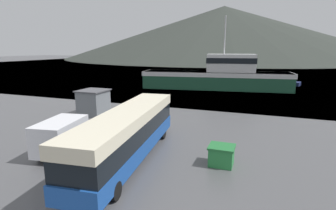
{
  "coord_description": "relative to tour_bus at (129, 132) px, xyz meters",
  "views": [
    {
      "loc": [
        6.45,
        -3.67,
        6.86
      ],
      "look_at": [
        -1.27,
        17.27,
        2.0
      ],
      "focal_mm": 28.0,
      "sensor_mm": 36.0,
      "label": 1
    }
  ],
  "objects": [
    {
      "name": "mooring_bollard",
      "position": [
        -6.11,
        13.67,
        -1.35
      ],
      "size": [
        0.45,
        0.45,
        0.81
      ],
      "color": "black",
      "rests_on": "ground"
    },
    {
      "name": "hill_backdrop",
      "position": [
        -23.16,
        188.48,
        16.56
      ],
      "size": [
        223.37,
        223.37,
        36.7
      ],
      "primitive_type": "cone",
      "color": "#2D332D",
      "rests_on": "ground"
    },
    {
      "name": "storage_bin",
      "position": [
        5.54,
        1.23,
        -1.17
      ],
      "size": [
        1.51,
        1.38,
        1.2
      ],
      "color": "#287F3D",
      "rests_on": "ground"
    },
    {
      "name": "small_boat",
      "position": [
        10.41,
        40.81,
        -1.43
      ],
      "size": [
        7.5,
        4.01,
        0.71
      ],
      "rotation": [
        0.0,
        0.0,
        4.44
      ],
      "color": "#19234C",
      "rests_on": "water_surface"
    },
    {
      "name": "water_surface",
      "position": [
        1.15,
        134.73,
        -1.79
      ],
      "size": [
        240.0,
        240.0,
        0.0
      ],
      "primitive_type": "plane",
      "color": "slate",
      "rests_on": "ground"
    },
    {
      "name": "delivery_van",
      "position": [
        -4.62,
        -0.3,
        -0.56
      ],
      "size": [
        2.97,
        5.63,
        2.3
      ],
      "rotation": [
        0.0,
        0.0,
        0.18
      ],
      "color": "silver",
      "rests_on": "ground"
    },
    {
      "name": "fishing_boat",
      "position": [
        0.23,
        31.26,
        0.44
      ],
      "size": [
        25.21,
        8.45,
        12.04
      ],
      "rotation": [
        0.0,
        0.0,
        1.71
      ],
      "color": "#1E5138",
      "rests_on": "water_surface"
    },
    {
      "name": "tour_bus",
      "position": [
        0.0,
        0.0,
        0.0
      ],
      "size": [
        3.81,
        12.58,
        3.16
      ],
      "rotation": [
        0.0,
        0.0,
        0.12
      ],
      "color": "#194799",
      "rests_on": "ground"
    },
    {
      "name": "dock_kiosk",
      "position": [
        -8.94,
        8.8,
        -0.46
      ],
      "size": [
        2.75,
        2.84,
        2.63
      ],
      "color": "slate",
      "rests_on": "ground"
    }
  ]
}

